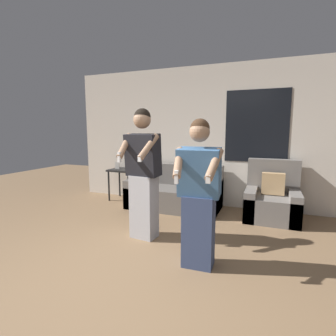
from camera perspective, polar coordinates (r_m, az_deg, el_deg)
ground_plane at (r=2.69m, az=-12.39°, el=-25.43°), size 14.00×14.00×0.00m
wall_back at (r=5.23m, az=7.62°, el=6.80°), size 5.50×0.07×2.70m
couch at (r=5.06m, az=1.48°, el=-5.46°), size 1.72×0.86×0.81m
armchair at (r=4.78m, az=21.71°, el=-6.49°), size 0.85×0.85×0.98m
side_table at (r=5.66m, az=-9.71°, el=-1.18°), size 0.55×0.50×0.81m
person_left at (r=3.55m, az=-5.45°, el=-1.24°), size 0.51×0.51×1.76m
person_right at (r=2.81m, az=6.70°, el=-5.87°), size 0.50×0.49×1.60m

